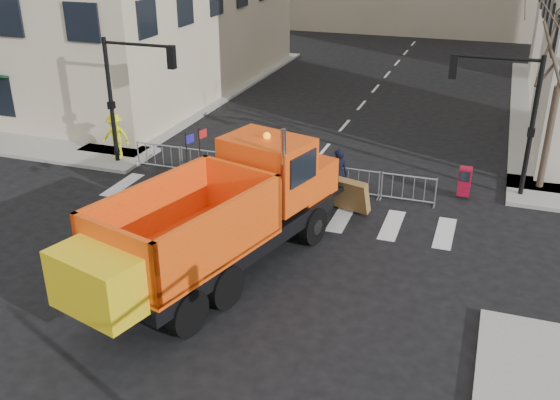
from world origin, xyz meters
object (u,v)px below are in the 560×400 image
(cop_c, at_px, (319,196))
(newspaper_box, at_px, (465,181))
(worker, at_px, (116,136))
(cop_a, at_px, (338,174))
(plow_truck, at_px, (218,216))
(cop_b, at_px, (293,179))

(cop_c, distance_m, newspaper_box, 5.84)
(cop_c, bearing_deg, newspaper_box, -176.04)
(worker, bearing_deg, cop_a, -9.23)
(plow_truck, bearing_deg, worker, 64.13)
(cop_b, relative_size, newspaper_box, 1.59)
(newspaper_box, bearing_deg, cop_a, -159.39)
(cop_b, distance_m, cop_c, 1.74)
(plow_truck, distance_m, cop_b, 5.84)
(newspaper_box, bearing_deg, plow_truck, -128.11)
(worker, relative_size, newspaper_box, 1.79)
(cop_a, xyz_separation_m, newspaper_box, (4.50, 1.66, -0.31))
(plow_truck, bearing_deg, cop_b, 11.58)
(cop_a, bearing_deg, plow_truck, 60.53)
(cop_b, height_order, cop_c, cop_b)
(cop_a, bearing_deg, cop_b, 12.07)
(cop_c, distance_m, worker, 10.26)
(plow_truck, xyz_separation_m, cop_b, (0.41, 5.73, -1.06))
(worker, bearing_deg, cop_b, -14.66)
(plow_truck, distance_m, cop_c, 5.06)
(cop_c, relative_size, worker, 0.86)
(cop_c, relative_size, newspaper_box, 1.54)
(worker, distance_m, newspaper_box, 14.64)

